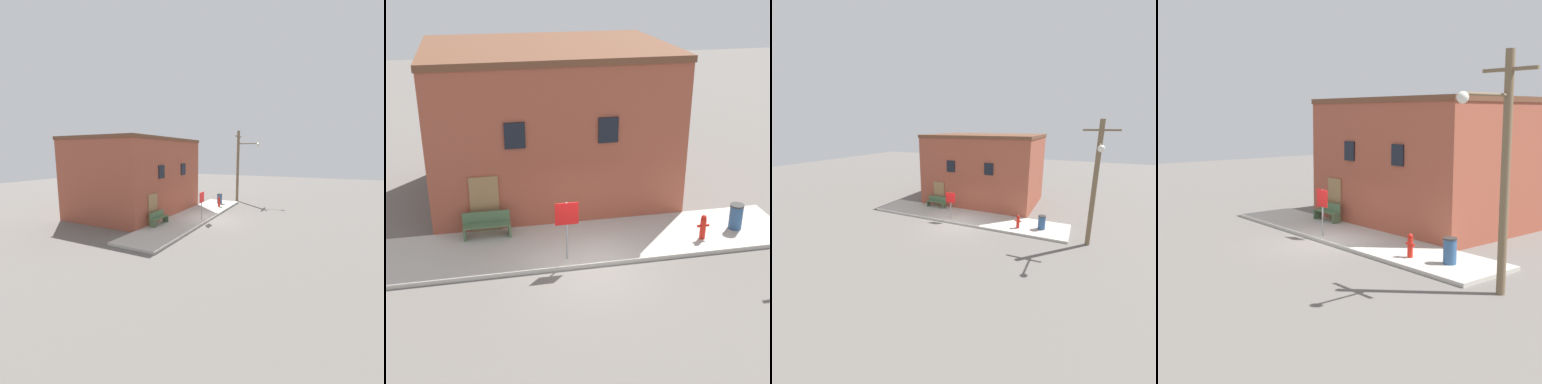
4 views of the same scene
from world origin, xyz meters
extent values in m
plane|color=#66605B|center=(0.00, 0.00, 0.00)|extent=(80.00, 80.00, 0.00)
cube|color=#BCB7AD|center=(0.00, 1.49, 0.07)|extent=(14.66, 2.99, 0.15)
cube|color=#9E4C38|center=(-0.35, 6.41, 2.89)|extent=(9.23, 6.84, 5.78)
cube|color=brown|center=(-0.35, 6.41, 5.90)|extent=(9.33, 6.94, 0.24)
cube|color=black|center=(-1.97, 2.96, 3.59)|extent=(0.70, 0.08, 0.90)
cube|color=black|center=(1.26, 2.96, 3.59)|extent=(0.70, 0.08, 0.90)
cube|color=#937047|center=(-3.12, 2.96, 1.10)|extent=(1.00, 0.08, 2.20)
cylinder|color=red|center=(4.14, 0.88, 0.52)|extent=(0.20, 0.20, 0.74)
sphere|color=red|center=(4.14, 0.88, 0.94)|extent=(0.18, 0.18, 0.18)
cylinder|color=red|center=(3.99, 0.88, 0.63)|extent=(0.11, 0.09, 0.09)
cylinder|color=red|center=(4.30, 0.88, 0.63)|extent=(0.11, 0.09, 0.09)
cylinder|color=gray|center=(-0.68, 0.46, 1.14)|extent=(0.06, 0.06, 1.99)
cube|color=red|center=(-0.68, 0.44, 1.77)|extent=(0.74, 0.02, 0.74)
cube|color=#4C6B47|center=(-3.89, 2.45, 0.37)|extent=(0.08, 0.44, 0.45)
cube|color=#4C6B47|center=(-2.35, 2.45, 0.37)|extent=(0.08, 0.44, 0.45)
cube|color=#4C6B47|center=(-3.12, 2.45, 0.61)|extent=(1.62, 0.44, 0.04)
cube|color=#4C6B47|center=(-3.12, 2.65, 0.83)|extent=(1.62, 0.04, 0.40)
cylinder|color=#2D517F|center=(5.60, 1.35, 0.58)|extent=(0.46, 0.46, 0.86)
cylinder|color=#2D2D2D|center=(5.60, 1.35, 1.04)|extent=(0.49, 0.49, 0.06)
cylinder|color=brown|center=(8.35, 0.44, 3.54)|extent=(0.26, 0.26, 7.09)
cylinder|color=brown|center=(8.35, -0.55, 5.81)|extent=(0.09, 1.98, 0.09)
sphere|color=silver|center=(8.35, -1.54, 5.71)|extent=(0.32, 0.32, 0.32)
cube|color=brown|center=(8.35, 0.44, 6.52)|extent=(1.80, 0.10, 0.10)
camera|label=1|loc=(-17.11, -6.78, 4.83)|focal=24.00mm
camera|label=2|loc=(-3.31, -14.18, 9.06)|focal=50.00mm
camera|label=3|loc=(7.71, -15.08, 6.74)|focal=24.00mm
camera|label=4|loc=(17.46, -12.54, 5.29)|focal=50.00mm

